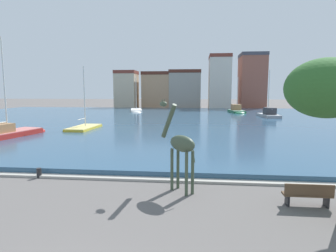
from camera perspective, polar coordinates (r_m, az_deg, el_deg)
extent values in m
cube|color=#2D5170|center=(40.97, 1.67, 1.19)|extent=(82.83, 54.10, 0.38)
cube|color=#ADA89E|center=(14.36, -6.70, -10.56)|extent=(82.83, 0.50, 0.12)
cylinder|color=#3D4C38|center=(12.65, 0.80, -8.77)|extent=(0.14, 0.14, 1.89)
cylinder|color=#3D4C38|center=(12.87, 2.03, -8.49)|extent=(0.14, 0.14, 1.89)
cylinder|color=#3D4C38|center=(11.97, 3.75, -9.72)|extent=(0.14, 0.14, 1.89)
cylinder|color=#3D4C38|center=(12.21, 5.00, -9.39)|extent=(0.14, 0.14, 1.89)
ellipsoid|color=#3D4C38|center=(12.14, 2.90, -3.58)|extent=(1.42, 1.42, 0.72)
cylinder|color=#3D4C38|center=(12.69, 0.17, 1.01)|extent=(0.84, 0.84, 1.61)
ellipsoid|color=#3D4C38|center=(12.95, -0.96, 4.49)|extent=(0.48, 0.48, 0.24)
cone|color=#3D4C38|center=(12.90, -1.17, 5.32)|extent=(0.05, 0.05, 0.14)
cone|color=#3D4C38|center=(12.98, -0.75, 5.33)|extent=(0.05, 0.05, 0.14)
cylinder|color=#3D4C38|center=(11.70, 5.16, -5.50)|extent=(0.17, 0.17, 0.76)
cube|color=#939399|center=(46.88, 19.71, 1.75)|extent=(2.68, 5.46, 0.74)
ellipsoid|color=#939399|center=(49.25, 18.76, 2.03)|extent=(2.15, 2.02, 0.71)
cube|color=#B1B1B5|center=(46.85, 19.73, 2.24)|extent=(2.63, 5.35, 0.06)
cube|color=#333338|center=(46.44, 19.91, 2.87)|extent=(1.71, 1.98, 1.04)
cylinder|color=silver|center=(47.08, 19.74, 6.44)|extent=(0.12, 0.12, 6.92)
cylinder|color=silver|center=(46.29, 19.98, 3.25)|extent=(0.25, 1.85, 0.08)
cube|color=#236B42|center=(55.17, 13.68, 2.70)|extent=(2.80, 5.92, 0.74)
ellipsoid|color=#236B42|center=(52.53, 14.36, 2.47)|extent=(2.22, 2.19, 0.70)
cube|color=gray|center=(55.14, 13.70, 3.12)|extent=(2.75, 5.80, 0.06)
cube|color=#9E7047|center=(55.52, 13.61, 3.74)|extent=(1.77, 2.15, 1.09)
cylinder|color=silver|center=(54.61, 13.89, 6.32)|extent=(0.12, 0.12, 6.24)
cylinder|color=silver|center=(55.65, 13.59, 4.06)|extent=(0.27, 2.00, 0.08)
cube|color=red|center=(28.23, -30.51, -2.03)|extent=(3.53, 7.66, 0.81)
ellipsoid|color=red|center=(30.68, -25.69, -1.09)|extent=(2.40, 2.91, 0.77)
cube|color=#C7716E|center=(28.18, -30.56, -1.15)|extent=(3.46, 7.51, 0.06)
cylinder|color=silver|center=(28.33, -30.25, 7.15)|extent=(0.12, 0.12, 8.18)
cube|color=white|center=(57.48, -6.44, 3.00)|extent=(3.82, 7.79, 0.68)
ellipsoid|color=white|center=(53.92, -6.37, 2.73)|extent=(2.48, 3.00, 0.65)
cube|color=silver|center=(57.45, -6.44, 3.37)|extent=(3.74, 7.63, 0.06)
cylinder|color=silver|center=(56.77, -6.48, 6.61)|extent=(0.12, 0.12, 6.57)
cylinder|color=silver|center=(58.15, -6.47, 4.27)|extent=(0.68, 2.57, 0.08)
cube|color=gold|center=(31.42, -16.64, -0.71)|extent=(2.27, 5.18, 0.60)
ellipsoid|color=gold|center=(33.63, -14.96, -0.15)|extent=(1.97, 1.84, 0.57)
cube|color=#DFCD77|center=(31.37, -16.66, -0.11)|extent=(2.22, 5.07, 0.06)
cylinder|color=silver|center=(31.50, -16.58, 5.73)|extent=(0.12, 0.12, 6.43)
cylinder|color=silver|center=(30.82, -17.10, 1.37)|extent=(0.12, 1.80, 0.08)
ellipsoid|color=#2D6028|center=(10.66, 29.44, 6.69)|extent=(2.64, 2.64, 1.98)
cylinder|color=#232326|center=(15.98, -24.66, -8.63)|extent=(0.24, 0.24, 0.50)
cube|color=brown|center=(12.34, 26.33, -12.34)|extent=(1.80, 0.44, 0.08)
cube|color=brown|center=(12.09, 26.72, -11.51)|extent=(1.80, 0.06, 0.44)
cube|color=black|center=(12.18, 23.01, -13.53)|extent=(0.08, 0.40, 0.45)
cube|color=black|center=(12.67, 29.41, -13.09)|extent=(0.08, 0.40, 0.45)
cube|color=#C6B293|center=(72.66, -8.38, 6.97)|extent=(5.15, 5.82, 8.67)
cube|color=brown|center=(72.81, -8.45, 10.70)|extent=(5.26, 5.94, 0.80)
cube|color=tan|center=(72.89, -1.63, 6.95)|extent=(8.69, 5.92, 8.44)
cube|color=#51281E|center=(73.03, -1.64, 10.57)|extent=(8.86, 6.04, 0.80)
cube|color=gray|center=(72.82, 3.52, 7.10)|extent=(7.78, 7.34, 8.84)
cube|color=#51281E|center=(72.98, 3.55, 10.88)|extent=(7.93, 7.49, 0.80)
cube|color=beige|center=(70.50, 10.37, 8.36)|extent=(5.07, 7.39, 12.20)
cube|color=brown|center=(70.96, 10.49, 13.61)|extent=(5.17, 7.54, 0.80)
cube|color=#8E5142|center=(74.24, 16.61, 8.36)|extent=(6.07, 7.48, 12.83)
cube|color=#42424C|center=(74.74, 16.80, 13.58)|extent=(6.19, 7.63, 0.80)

